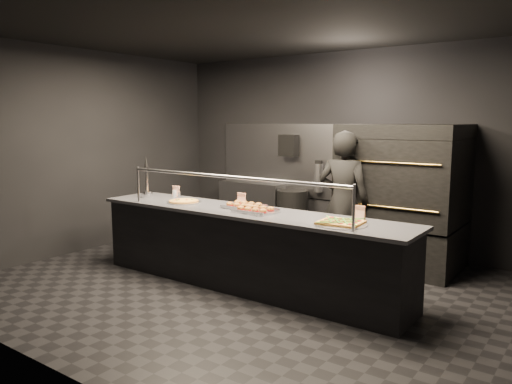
% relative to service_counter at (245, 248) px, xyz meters
% --- Properties ---
extents(room, '(6.04, 6.00, 3.00)m').
position_rel_service_counter_xyz_m(room, '(-0.02, 0.05, 1.03)').
color(room, black).
rests_on(room, ground).
extents(service_counter, '(4.10, 0.78, 1.37)m').
position_rel_service_counter_xyz_m(service_counter, '(0.00, 0.00, 0.00)').
color(service_counter, black).
rests_on(service_counter, ground).
extents(pizza_oven, '(1.50, 1.23, 1.91)m').
position_rel_service_counter_xyz_m(pizza_oven, '(1.20, 1.90, 0.50)').
color(pizza_oven, black).
rests_on(pizza_oven, ground).
extents(prep_shelf, '(1.20, 0.35, 0.90)m').
position_rel_service_counter_xyz_m(prep_shelf, '(-1.60, 2.32, -0.01)').
color(prep_shelf, '#99999E').
rests_on(prep_shelf, ground).
extents(towel_dispenser, '(0.30, 0.20, 0.35)m').
position_rel_service_counter_xyz_m(towel_dispenser, '(-0.90, 2.39, 1.09)').
color(towel_dispenser, black).
rests_on(towel_dispenser, room).
extents(fire_extinguisher, '(0.14, 0.14, 0.51)m').
position_rel_service_counter_xyz_m(fire_extinguisher, '(-0.35, 2.40, 0.60)').
color(fire_extinguisher, '#B2B2B7').
rests_on(fire_extinguisher, room).
extents(beer_tap, '(0.15, 0.21, 0.56)m').
position_rel_service_counter_xyz_m(beer_tap, '(-1.67, -0.01, 0.62)').
color(beer_tap, silver).
rests_on(beer_tap, service_counter).
extents(round_pizza, '(0.43, 0.43, 0.03)m').
position_rel_service_counter_xyz_m(round_pizza, '(-0.96, -0.03, 0.47)').
color(round_pizza, silver).
rests_on(round_pizza, service_counter).
extents(slider_tray_a, '(0.47, 0.35, 0.07)m').
position_rel_service_counter_xyz_m(slider_tray_a, '(-0.10, 0.11, 0.48)').
color(slider_tray_a, silver).
rests_on(slider_tray_a, service_counter).
extents(slider_tray_b, '(0.52, 0.44, 0.07)m').
position_rel_service_counter_xyz_m(slider_tray_b, '(0.17, -0.03, 0.48)').
color(slider_tray_b, silver).
rests_on(slider_tray_b, service_counter).
extents(square_pizza, '(0.53, 0.53, 0.05)m').
position_rel_service_counter_xyz_m(square_pizza, '(1.27, -0.08, 0.47)').
color(square_pizza, silver).
rests_on(square_pizza, service_counter).
extents(condiment_jar, '(0.14, 0.05, 0.09)m').
position_rel_service_counter_xyz_m(condiment_jar, '(-1.37, 0.25, 0.50)').
color(condiment_jar, silver).
rests_on(condiment_jar, service_counter).
extents(tent_cards, '(2.83, 0.04, 0.15)m').
position_rel_service_counter_xyz_m(tent_cards, '(-0.12, 0.28, 0.53)').
color(tent_cards, white).
rests_on(tent_cards, service_counter).
extents(trash_bin, '(0.50, 0.50, 0.84)m').
position_rel_service_counter_xyz_m(trash_bin, '(-0.72, 2.22, -0.04)').
color(trash_bin, black).
rests_on(trash_bin, ground).
extents(worker, '(0.71, 0.51, 1.84)m').
position_rel_service_counter_xyz_m(worker, '(0.67, 1.20, 0.45)').
color(worker, black).
rests_on(worker, ground).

